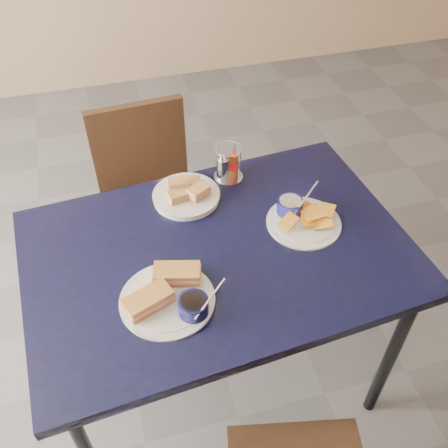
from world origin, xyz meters
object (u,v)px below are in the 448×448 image
object	(u,v)px
dining_table	(219,262)
condiment_caddy	(227,165)
bread_basket	(186,194)
sandwich_plate	(170,295)
chair_far	(150,188)
plantain_plate	(299,216)

from	to	relation	value
dining_table	condiment_caddy	size ratio (longest dim) A/B	9.56
bread_basket	condiment_caddy	world-z (taller)	condiment_caddy
dining_table	sandwich_plate	size ratio (longest dim) A/B	4.24
sandwich_plate	bread_basket	bearing A→B (deg)	71.36
chair_far	plantain_plate	distance (m)	0.80
chair_far	plantain_plate	world-z (taller)	chair_far
sandwich_plate	plantain_plate	xyz separation A→B (m)	(0.49, 0.22, -0.00)
dining_table	bread_basket	size ratio (longest dim) A/B	5.49
sandwich_plate	plantain_plate	distance (m)	0.54
plantain_plate	chair_far	bearing A→B (deg)	126.52
condiment_caddy	plantain_plate	bearing A→B (deg)	-58.79
sandwich_plate	plantain_plate	world-z (taller)	same
bread_basket	plantain_plate	bearing A→B (deg)	-31.26
plantain_plate	bread_basket	distance (m)	0.41
plantain_plate	dining_table	bearing A→B (deg)	-169.16
sandwich_plate	bread_basket	world-z (taller)	sandwich_plate
chair_far	sandwich_plate	size ratio (longest dim) A/B	2.84
bread_basket	condiment_caddy	size ratio (longest dim) A/B	1.74
condiment_caddy	chair_far	bearing A→B (deg)	130.88
chair_far	bread_basket	bearing A→B (deg)	-76.12
sandwich_plate	bread_basket	size ratio (longest dim) A/B	1.29
chair_far	bread_basket	distance (m)	0.49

